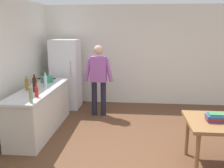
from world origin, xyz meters
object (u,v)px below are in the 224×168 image
at_px(bottle_sauce_red, 37,92).
at_px(bottle_vinegar_tall, 31,95).
at_px(book_stack, 215,117).
at_px(bottle_water_clear, 45,81).
at_px(refrigerator, 66,74).
at_px(cooking_pot, 47,79).
at_px(bottle_wine_dark, 35,85).
at_px(person, 99,76).
at_px(bottle_oil_amber, 27,84).
at_px(bottle_wine_green, 45,79).
at_px(utensil_jar, 36,85).

height_order(bottle_sauce_red, bottle_vinegar_tall, bottle_vinegar_tall).
bearing_deg(book_stack, bottle_water_clear, 157.41).
relative_size(refrigerator, bottle_water_clear, 6.00).
height_order(refrigerator, cooking_pot, refrigerator).
bearing_deg(bottle_sauce_red, bottle_wine_dark, 116.52).
bearing_deg(cooking_pot, person, 21.49).
distance_m(bottle_water_clear, bottle_sauce_red, 0.76).
bearing_deg(bottle_sauce_red, bottle_oil_amber, 129.50).
bearing_deg(bottle_wine_dark, book_stack, -15.36).
relative_size(person, cooking_pot, 4.25).
xyz_separation_m(bottle_wine_dark, book_stack, (3.06, -0.84, -0.24)).
bearing_deg(book_stack, bottle_wine_green, 155.65).
xyz_separation_m(person, bottle_water_clear, (-0.96, -0.92, 0.05)).
distance_m(bottle_water_clear, bottle_vinegar_tall, 1.10).
height_order(person, cooking_pot, person).
bearing_deg(utensil_jar, person, 45.24).
xyz_separation_m(person, bottle_wine_dark, (-1.02, -1.33, 0.07)).
relative_size(person, bottle_vinegar_tall, 5.31).
bearing_deg(bottle_oil_amber, cooking_pot, 80.76).
bearing_deg(bottle_water_clear, bottle_wine_green, 111.40).
height_order(utensil_jar, bottle_wine_green, bottle_wine_green).
bearing_deg(bottle_sauce_red, bottle_wine_green, 100.68).
bearing_deg(book_stack, bottle_sauce_red, 170.23).
bearing_deg(utensil_jar, book_stack, -18.99).
distance_m(utensil_jar, bottle_wine_dark, 0.25).
relative_size(refrigerator, bottle_sauce_red, 7.50).
distance_m(utensil_jar, book_stack, 3.31).
xyz_separation_m(bottle_wine_dark, bottle_vinegar_tall, (0.21, -0.68, -0.01)).
relative_size(person, bottle_water_clear, 5.67).
xyz_separation_m(bottle_water_clear, bottle_vinegar_tall, (0.16, -1.09, 0.01)).
xyz_separation_m(refrigerator, book_stack, (2.99, -2.72, -0.09)).
bearing_deg(bottle_vinegar_tall, refrigerator, 93.18).
height_order(utensil_jar, book_stack, utensil_jar).
height_order(bottle_wine_dark, bottle_vinegar_tall, bottle_wine_dark).
distance_m(person, utensil_jar, 1.54).
distance_m(bottle_vinegar_tall, book_stack, 2.86).
bearing_deg(book_stack, person, 133.26).
bearing_deg(book_stack, refrigerator, 137.69).
xyz_separation_m(person, utensil_jar, (-1.08, -1.09, 0.00)).
xyz_separation_m(person, bottle_vinegar_tall, (-0.81, -2.01, 0.06)).
bearing_deg(bottle_wine_green, person, 37.79).
bearing_deg(bottle_vinegar_tall, bottle_water_clear, 98.11).
bearing_deg(bottle_wine_green, cooking_pot, 104.80).
height_order(bottle_oil_amber, book_stack, bottle_oil_amber).
bearing_deg(bottle_wine_green, bottle_wine_dark, -90.46).
bearing_deg(cooking_pot, bottle_wine_green, -75.20).
bearing_deg(bottle_wine_green, bottle_vinegar_tall, -80.38).
relative_size(refrigerator, bottle_vinegar_tall, 5.62).
bearing_deg(utensil_jar, bottle_wine_green, 77.15).
xyz_separation_m(bottle_wine_green, bottle_oil_amber, (-0.22, -0.42, -0.03)).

